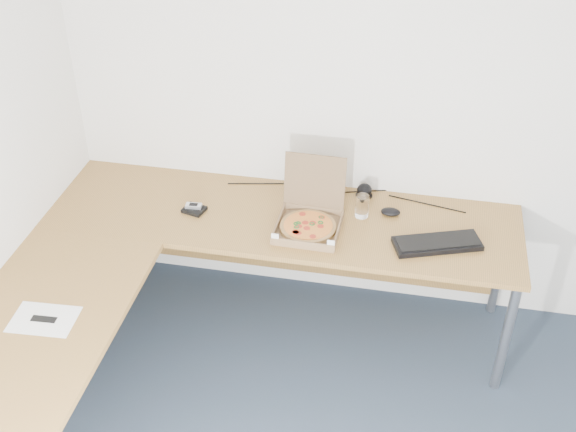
% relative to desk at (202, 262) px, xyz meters
% --- Properties ---
extents(room_shell, '(3.50, 3.50, 2.50)m').
position_rel_desk_xyz_m(room_shell, '(0.82, -0.97, 0.55)').
color(room_shell, white).
rests_on(room_shell, ground).
extents(desk, '(2.50, 2.20, 0.73)m').
position_rel_desk_xyz_m(desk, '(0.00, 0.00, 0.00)').
color(desk, olive).
rests_on(desk, ground).
extents(pizza_box, '(0.32, 0.38, 0.33)m').
position_rel_desk_xyz_m(pizza_box, '(0.48, 0.34, 0.07)').
color(pizza_box, olive).
rests_on(pizza_box, desk).
extents(drinking_glass, '(0.07, 0.07, 0.13)m').
position_rel_desk_xyz_m(drinking_glass, '(0.73, 0.51, 0.09)').
color(drinking_glass, silver).
rests_on(drinking_glass, desk).
extents(keyboard, '(0.46, 0.29, 0.03)m').
position_rel_desk_xyz_m(keyboard, '(1.13, 0.32, 0.04)').
color(keyboard, black).
rests_on(keyboard, desk).
extents(mouse, '(0.11, 0.09, 0.04)m').
position_rel_desk_xyz_m(mouse, '(0.88, 0.55, 0.05)').
color(mouse, black).
rests_on(mouse, desk).
extents(wallet, '(0.13, 0.12, 0.02)m').
position_rel_desk_xyz_m(wallet, '(-0.15, 0.38, 0.04)').
color(wallet, black).
rests_on(wallet, desk).
extents(phone, '(0.09, 0.05, 0.02)m').
position_rel_desk_xyz_m(phone, '(-0.16, 0.39, 0.06)').
color(phone, '#B2B5BA').
rests_on(phone, wallet).
extents(paper_sheet, '(0.30, 0.22, 0.00)m').
position_rel_desk_xyz_m(paper_sheet, '(-0.56, -0.55, 0.03)').
color(paper_sheet, white).
rests_on(paper_sheet, desk).
extents(dome_speaker, '(0.09, 0.09, 0.08)m').
position_rel_desk_xyz_m(dome_speaker, '(0.73, 0.71, 0.07)').
color(dome_speaker, black).
rests_on(dome_speaker, desk).
extents(cable_bundle, '(0.64, 0.13, 0.01)m').
position_rel_desk_xyz_m(cable_bundle, '(0.59, 0.71, 0.03)').
color(cable_bundle, black).
rests_on(cable_bundle, desk).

